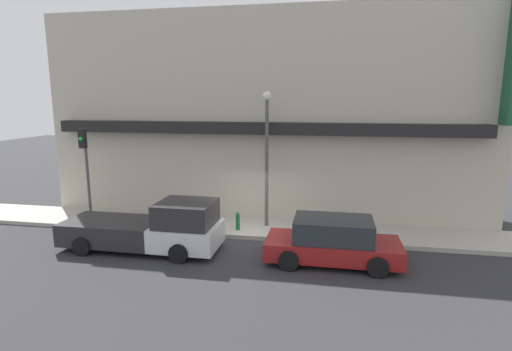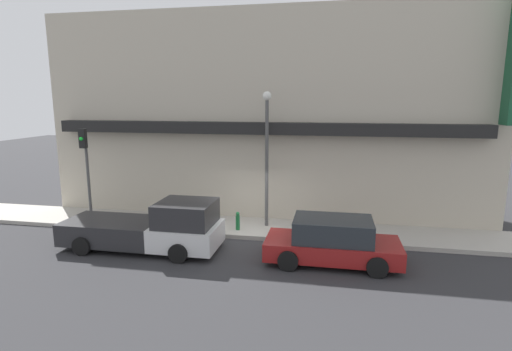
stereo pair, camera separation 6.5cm
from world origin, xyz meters
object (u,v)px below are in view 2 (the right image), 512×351
traffic_light (86,159)px  parked_car (332,241)px  street_lamp (267,143)px  fire_hydrant (238,221)px  pickup_truck (152,228)px

traffic_light → parked_car: bearing=-11.5°
parked_car → street_lamp: (-2.71, 3.02, 2.89)m
street_lamp → traffic_light: bearing=-173.0°
parked_car → fire_hydrant: 4.38m
fire_hydrant → traffic_light: (-6.49, -0.16, 2.37)m
parked_car → street_lamp: size_ratio=0.80×
pickup_truck → street_lamp: street_lamp is taller
pickup_truck → street_lamp: size_ratio=1.04×
pickup_truck → street_lamp: 5.54m
pickup_truck → parked_car: 6.40m
pickup_truck → fire_hydrant: 3.47m
pickup_truck → parked_car: (6.39, -0.00, -0.07)m
fire_hydrant → street_lamp: size_ratio=0.14×
parked_car → fire_hydrant: parked_car is taller
fire_hydrant → street_lamp: bearing=36.1°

